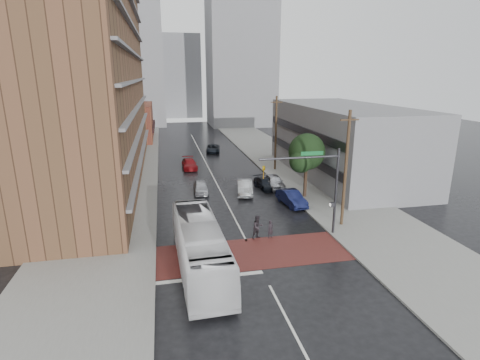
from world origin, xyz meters
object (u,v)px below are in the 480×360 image
car_travel_b (245,187)px  car_travel_c (189,164)px  car_travel_a (201,187)px  car_parked_near (291,198)px  pedestrian_a (271,229)px  transit_bus (200,246)px  car_parked_far (274,182)px  suv_travel (213,148)px  car_parked_mid (265,183)px  pedestrian_b (258,227)px

car_travel_b → car_travel_c: 13.74m
car_travel_a → car_parked_near: bearing=-31.5°
pedestrian_a → car_travel_a: pedestrian_a is taller
transit_bus → car_parked_far: 19.90m
transit_bus → suv_travel: transit_bus is taller
car_travel_b → car_parked_mid: size_ratio=1.11×
pedestrian_b → car_parked_far: size_ratio=0.42×
car_travel_b → transit_bus: bearing=-102.9°
car_travel_b → car_parked_mid: 3.15m
suv_travel → car_parked_far: bearing=-70.0°
suv_travel → car_parked_near: 28.14m
suv_travel → car_travel_b: bearing=-80.0°
pedestrian_b → car_parked_far: (5.29, 13.00, -0.19)m
pedestrian_b → car_parked_mid: bearing=51.0°
car_travel_a → suv_travel: size_ratio=0.85×
car_parked_near → transit_bus: bearing=-140.5°
pedestrian_a → car_travel_b: pedestrian_a is taller
pedestrian_b → car_travel_b: (1.45, 11.46, -0.20)m
pedestrian_a → car_travel_c: 24.85m
pedestrian_a → suv_travel: bearing=67.2°
car_travel_a → car_travel_c: car_travel_c is taller
transit_bus → car_parked_far: transit_bus is taller
car_travel_c → car_parked_near: 19.41m
car_travel_c → car_parked_far: bearing=-53.2°
pedestrian_a → car_travel_c: bearing=78.2°
car_parked_near → car_parked_far: bearing=82.6°
pedestrian_a → car_travel_a: 13.72m
car_travel_a → car_travel_b: (4.70, -1.39, 0.08)m
pedestrian_b → suv_travel: pedestrian_b is taller
transit_bus → car_travel_c: size_ratio=2.53×
car_travel_b → car_travel_a: bearing=173.3°
car_parked_mid → car_parked_far: 1.11m
pedestrian_a → car_travel_c: size_ratio=0.32×
car_travel_c → suv_travel: (4.76, 10.61, -0.04)m
pedestrian_b → car_travel_b: pedestrian_b is taller
pedestrian_b → car_parked_near: bearing=31.8°
car_travel_b → pedestrian_a: bearing=-82.3°
transit_bus → car_travel_a: transit_bus is taller
car_travel_c → suv_travel: car_travel_c is taller
transit_bus → car_travel_c: transit_bus is taller
car_parked_mid → transit_bus: bearing=-127.4°
suv_travel → transit_bus: bearing=-89.8°
pedestrian_a → car_travel_b: size_ratio=0.33×
car_travel_b → car_parked_far: bearing=31.6°
car_parked_near → car_parked_mid: (-1.10, 6.00, -0.15)m
transit_bus → pedestrian_b: (5.02, 4.00, -0.70)m
pedestrian_a → car_travel_a: bearing=85.5°
transit_bus → suv_travel: 39.32m
car_parked_near → car_parked_mid: car_parked_near is taller
pedestrian_b → car_travel_b: bearing=61.7°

